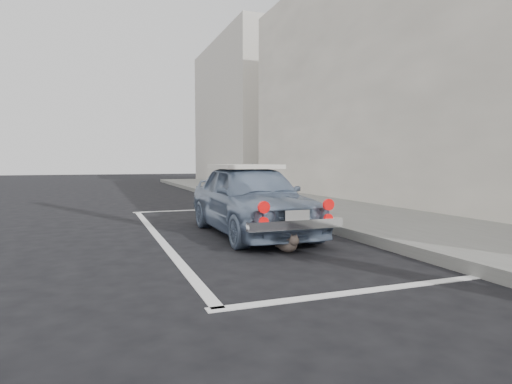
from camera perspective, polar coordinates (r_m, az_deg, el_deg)
ground at (r=4.28m, az=5.06°, el=-11.86°), size 80.00×80.00×0.00m
sidewalk at (r=7.66m, az=20.40°, el=-4.46°), size 2.80×40.00×0.15m
shop_building at (r=11.43m, az=26.31°, el=15.29°), size 3.50×18.00×7.00m
building_far at (r=25.23m, az=-1.65°, el=10.44°), size 3.50×10.00×8.00m
pline_rear at (r=4.11m, az=14.63°, el=-12.60°), size 3.00×0.12×0.01m
pline_front at (r=10.53m, az=-7.91°, el=-2.39°), size 3.00×0.12×0.01m
pline_side at (r=6.87m, az=-12.93°, el=-5.87°), size 0.12×7.00×0.01m
retro_coupe at (r=6.94m, az=-0.64°, el=-0.81°), size 1.38×3.42×1.16m
cat at (r=5.59m, az=4.26°, el=-6.82°), size 0.28×0.49×0.26m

